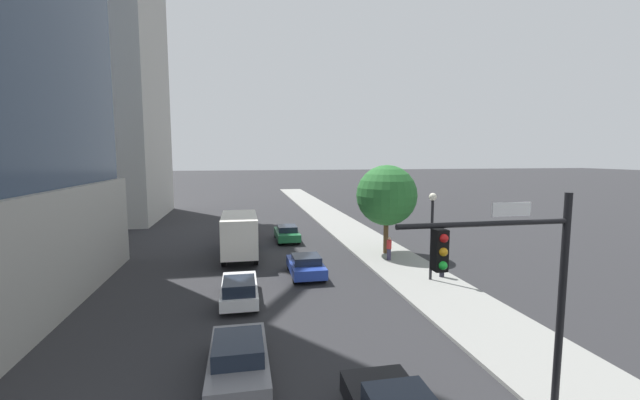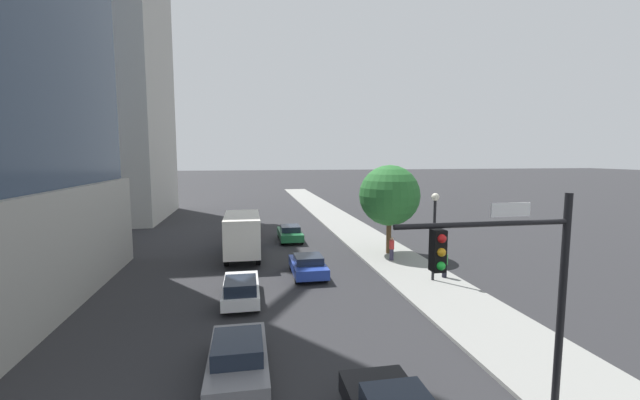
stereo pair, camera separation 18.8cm
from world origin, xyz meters
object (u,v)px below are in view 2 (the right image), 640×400
object	(u,v)px
street_lamp	(434,222)
street_tree	(389,195)
car_red	(244,227)
car_green	(290,233)
car_blue	(308,265)
car_white	(241,289)
pedestrian_green_shirt	(445,264)
car_gray	(238,358)
pedestrian_red_shirt	(392,248)
box_truck	(242,232)
traffic_light_pole	(511,273)
construction_building	(90,47)

from	to	relation	value
street_lamp	street_tree	distance (m)	6.66
car_red	car_green	world-z (taller)	car_red
car_red	car_blue	world-z (taller)	car_red
car_white	pedestrian_green_shirt	distance (m)	11.90
street_lamp	car_gray	bearing A→B (deg)	-143.27
street_tree	pedestrian_green_shirt	world-z (taller)	street_tree
car_gray	car_blue	distance (m)	11.38
car_gray	pedestrian_red_shirt	size ratio (longest dim) A/B	2.85
box_truck	car_red	bearing A→B (deg)	90.00
car_red	pedestrian_red_shirt	size ratio (longest dim) A/B	2.78
street_lamp	car_green	bearing A→B (deg)	118.39
traffic_light_pole	street_lamp	xyz separation A→B (m)	(3.80, 11.89, -0.76)
car_gray	car_blue	world-z (taller)	car_gray
car_gray	box_truck	bearing A→B (deg)	90.00
car_green	pedestrian_red_shirt	size ratio (longest dim) A/B	2.79
car_blue	car_green	size ratio (longest dim) A/B	0.90
street_tree	car_white	bearing A→B (deg)	-143.63
car_gray	car_red	xyz separation A→B (m)	(0.00, 24.52, 0.02)
car_white	car_green	bearing A→B (deg)	74.24
street_lamp	car_blue	bearing A→B (deg)	159.84
car_red	construction_building	bearing A→B (deg)	142.45
car_blue	car_green	world-z (taller)	car_green
traffic_light_pole	street_tree	distance (m)	18.81
car_white	traffic_light_pole	bearing A→B (deg)	-56.34
construction_building	car_gray	distance (m)	44.86
street_tree	box_truck	size ratio (longest dim) A/B	0.83
car_gray	car_red	world-z (taller)	car_red
car_gray	car_blue	size ratio (longest dim) A/B	1.13
street_lamp	pedestrian_red_shirt	xyz separation A→B (m)	(-0.76, 4.67, -2.57)
car_blue	box_truck	xyz separation A→B (m)	(-3.96, 5.44, 1.14)
traffic_light_pole	car_red	bearing A→B (deg)	104.09
car_red	car_blue	size ratio (longest dim) A/B	1.10
construction_building	car_white	distance (m)	39.31
car_blue	pedestrian_green_shirt	size ratio (longest dim) A/B	2.50
traffic_light_pole	car_blue	xyz separation A→B (m)	(-3.13, 14.43, -3.62)
construction_building	car_red	world-z (taller)	construction_building
car_white	car_green	xyz separation A→B (m)	(3.96, 14.05, -0.02)
street_tree	box_truck	distance (m)	11.02
street_tree	car_red	bearing A→B (deg)	137.25
construction_building	pedestrian_red_shirt	size ratio (longest dim) A/B	28.96
traffic_light_pole	pedestrian_green_shirt	xyz separation A→B (m)	(4.70, 12.23, -3.32)
street_lamp	car_green	xyz separation A→B (m)	(-6.93, 12.82, -2.84)
car_gray	pedestrian_green_shirt	size ratio (longest dim) A/B	2.82
street_tree	car_green	size ratio (longest dim) A/B	1.47
box_truck	pedestrian_red_shirt	xyz separation A→B (m)	(10.13, -3.31, -0.85)
pedestrian_green_shirt	car_red	bearing A→B (deg)	126.31
car_blue	box_truck	world-z (taller)	box_truck
street_tree	pedestrian_red_shirt	size ratio (longest dim) A/B	4.09
car_gray	car_red	distance (m)	24.52
car_green	box_truck	distance (m)	6.35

